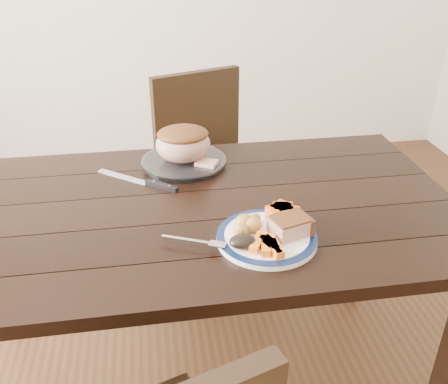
{
  "coord_description": "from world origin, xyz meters",
  "views": [
    {
      "loc": [
        -0.12,
        -1.31,
        1.52
      ],
      "look_at": [
        0.08,
        -0.02,
        0.8
      ],
      "focal_mm": 40.0,
      "sensor_mm": 36.0,
      "label": 1
    }
  ],
  "objects": [
    {
      "name": "dark_mushroom",
      "position": [
        0.09,
        -0.26,
        0.79
      ],
      "size": [
        0.07,
        0.05,
        0.03
      ],
      "primitive_type": "ellipsoid",
      "color": "black",
      "rests_on": "dinner_plate"
    },
    {
      "name": "serving_platter",
      "position": [
        -0.02,
        0.29,
        0.76
      ],
      "size": [
        0.29,
        0.29,
        0.02
      ],
      "primitive_type": "cylinder",
      "color": "white",
      "rests_on": "dining_table"
    },
    {
      "name": "ground",
      "position": [
        0.0,
        0.0,
        0.0
      ],
      "size": [
        4.0,
        4.0,
        0.0
      ],
      "primitive_type": "plane",
      "color": "#472B16",
      "rests_on": "ground"
    },
    {
      "name": "fork",
      "position": [
        -0.02,
        -0.22,
        0.77
      ],
      "size": [
        0.17,
        0.09,
        0.0
      ],
      "rotation": [
        0.0,
        0.0,
        -0.42
      ],
      "color": "silver",
      "rests_on": "dinner_plate"
    },
    {
      "name": "dinner_plate",
      "position": [
        0.17,
        -0.22,
        0.76
      ],
      "size": [
        0.27,
        0.27,
        0.02
      ],
      "primitive_type": "cylinder",
      "color": "white",
      "rests_on": "dining_table"
    },
    {
      "name": "chair_far",
      "position": [
        0.13,
        0.73,
        0.52
      ],
      "size": [
        0.54,
        0.55,
        0.93
      ],
      "rotation": [
        0.0,
        0.0,
        3.49
      ],
      "color": "black",
      "rests_on": "ground"
    },
    {
      "name": "plate_rim",
      "position": [
        0.17,
        -0.22,
        0.77
      ],
      "size": [
        0.27,
        0.27,
        0.02
      ],
      "primitive_type": "torus",
      "color": "#0C1A3E",
      "rests_on": "dinner_plate"
    },
    {
      "name": "pork_slice",
      "position": [
        0.23,
        -0.22,
        0.79
      ],
      "size": [
        0.12,
        0.1,
        0.04
      ],
      "primitive_type": "cube",
      "rotation": [
        0.0,
        0.0,
        0.31
      ],
      "color": "tan",
      "rests_on": "dinner_plate"
    },
    {
      "name": "roast_joint",
      "position": [
        -0.02,
        0.29,
        0.83
      ],
      "size": [
        0.19,
        0.16,
        0.12
      ],
      "primitive_type": "ellipsoid",
      "color": "tan",
      "rests_on": "serving_platter"
    },
    {
      "name": "carving_knife",
      "position": [
        -0.13,
        0.15,
        0.76
      ],
      "size": [
        0.27,
        0.21,
        0.01
      ],
      "rotation": [
        0.0,
        0.0,
        -0.66
      ],
      "color": "silver",
      "rests_on": "dining_table"
    },
    {
      "name": "carrot_batons",
      "position": [
        0.15,
        -0.28,
        0.78
      ],
      "size": [
        0.09,
        0.11,
        0.02
      ],
      "color": "orange",
      "rests_on": "dinner_plate"
    },
    {
      "name": "cut_slice",
      "position": [
        0.06,
        0.23,
        0.78
      ],
      "size": [
        0.09,
        0.08,
        0.02
      ],
      "primitive_type": "cube",
      "rotation": [
        0.0,
        0.0,
        -0.51
      ],
      "color": "tan",
      "rests_on": "serving_platter"
    },
    {
      "name": "pumpkin_wedges",
      "position": [
        0.23,
        -0.14,
        0.79
      ],
      "size": [
        0.1,
        0.09,
        0.04
      ],
      "color": "orange",
      "rests_on": "dinner_plate"
    },
    {
      "name": "roasted_potatoes",
      "position": [
        0.12,
        -0.19,
        0.79
      ],
      "size": [
        0.09,
        0.09,
        0.04
      ],
      "color": "gold",
      "rests_on": "dinner_plate"
    },
    {
      "name": "dining_table",
      "position": [
        0.0,
        0.0,
        0.66
      ],
      "size": [
        1.6,
        0.9,
        0.75
      ],
      "rotation": [
        0.0,
        0.0,
        0.0
      ],
      "color": "black",
      "rests_on": "ground"
    }
  ]
}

